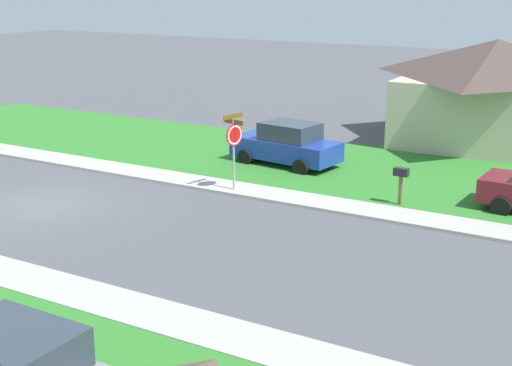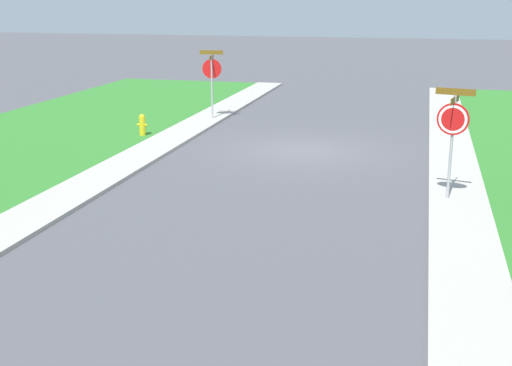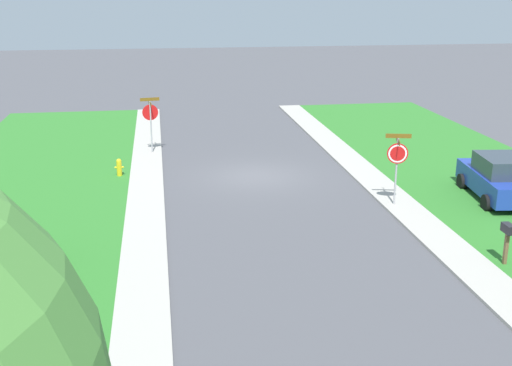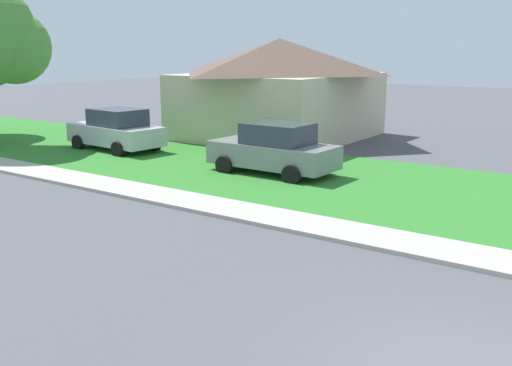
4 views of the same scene
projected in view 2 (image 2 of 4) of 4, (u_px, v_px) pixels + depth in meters
The scene contains 5 objects.
ground_plane at pixel (302, 150), 21.93m from camera, with size 120.00×120.00×0.00m, color #4C4C51.
sidewalk_west at pixel (479, 347), 9.61m from camera, with size 1.40×56.00×0.10m, color #ADA89E.
stop_sign_near_corner at pixel (212, 73), 26.70m from camera, with size 0.91×0.91×2.77m.
stop_sign_far_corner at pixel (453, 126), 15.97m from camera, with size 0.90×0.90×2.77m.
fire_hydrant at pixel (142, 125), 23.81m from camera, with size 0.38×0.22×0.83m.
Camera 2 is at (-3.71, 21.13, 4.88)m, focal length 47.54 mm.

